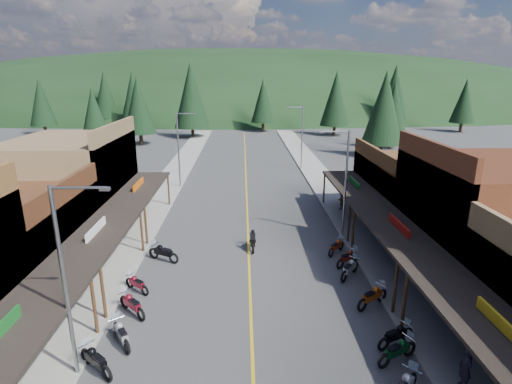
{
  "coord_description": "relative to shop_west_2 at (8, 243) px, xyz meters",
  "views": [
    {
      "loc": [
        -0.32,
        -19.66,
        11.71
      ],
      "look_at": [
        0.66,
        9.9,
        3.0
      ],
      "focal_mm": 28.0,
      "sensor_mm": 36.0,
      "label": 1
    }
  ],
  "objects": [
    {
      "name": "bike_east_10",
      "position": [
        19.7,
        3.34,
        -1.97
      ],
      "size": [
        1.79,
        1.92,
        1.13
      ],
      "primitive_type": null,
      "rotation": [
        0.0,
        0.0,
        -0.72
      ],
      "color": "#A72E0B",
      "rests_on": "ground"
    },
    {
      "name": "pine_10",
      "position": [
        -4.25,
        48.3,
        4.25
      ],
      "size": [
        5.38,
        5.38,
        11.6
      ],
      "color": "black",
      "rests_on": "ground"
    },
    {
      "name": "bike_west_7",
      "position": [
        7.76,
        -3.47,
        -1.9
      ],
      "size": [
        2.09,
        2.1,
        1.27
      ],
      "primitive_type": null,
      "rotation": [
        0.0,
        0.0,
        0.78
      ],
      "color": "maroon",
      "rests_on": "ground"
    },
    {
      "name": "bike_east_8",
      "position": [
        19.76,
        0.03,
        -1.9
      ],
      "size": [
        1.95,
        2.18,
        1.26
      ],
      "primitive_type": null,
      "rotation": [
        0.0,
        0.0,
        -0.68
      ],
      "color": "#97979C",
      "rests_on": "ground"
    },
    {
      "name": "streetlight_0",
      "position": [
        6.8,
        -7.7,
        1.93
      ],
      "size": [
        2.16,
        0.18,
        8.0
      ],
      "color": "gray",
      "rests_on": "ground"
    },
    {
      "name": "sidewalk_west",
      "position": [
        5.05,
        18.3,
        -2.46
      ],
      "size": [
        3.4,
        94.0,
        0.15
      ],
      "primitive_type": "cube",
      "color": "gray",
      "rests_on": "ground"
    },
    {
      "name": "pine_6",
      "position": [
        59.75,
        62.3,
        3.95
      ],
      "size": [
        5.04,
        5.04,
        11.0
      ],
      "color": "black",
      "rests_on": "ground"
    },
    {
      "name": "pedestrian_east_b",
      "position": [
        22.12,
        12.32,
        -1.53
      ],
      "size": [
        0.93,
        0.91,
        1.7
      ],
      "primitive_type": "imported",
      "rotation": [
        0.0,
        0.0,
        3.88
      ],
      "color": "brown",
      "rests_on": "sidewalk_east"
    },
    {
      "name": "pine_8",
      "position": [
        -8.25,
        38.3,
        3.44
      ],
      "size": [
        4.48,
        4.48,
        10.0
      ],
      "color": "black",
      "rests_on": "ground"
    },
    {
      "name": "bike_east_6",
      "position": [
        20.18,
        -6.32,
        -1.95
      ],
      "size": [
        2.12,
        1.51,
        1.16
      ],
      "primitive_type": null,
      "rotation": [
        0.0,
        0.0,
        -1.11
      ],
      "color": "black",
      "rests_on": "ground"
    },
    {
      "name": "pine_1",
      "position": [
        -10.25,
        68.3,
        4.7
      ],
      "size": [
        5.88,
        5.88,
        12.5
      ],
      "color": "black",
      "rests_on": "ground"
    },
    {
      "name": "pine_4",
      "position": [
        31.75,
        58.3,
        4.7
      ],
      "size": [
        5.88,
        5.88,
        12.5
      ],
      "color": "black",
      "rests_on": "ground"
    },
    {
      "name": "shop_west_3",
      "position": [
        -0.03,
        9.6,
        0.99
      ],
      "size": [
        10.9,
        10.2,
        8.2
      ],
      "color": "brown",
      "rests_on": "ground"
    },
    {
      "name": "shop_east_2",
      "position": [
        27.54,
        0.0,
        0.99
      ],
      "size": [
        10.9,
        9.0,
        8.2
      ],
      "color": "#562B19",
      "rests_on": "ground"
    },
    {
      "name": "bike_west_5",
      "position": [
        7.37,
        -7.57,
        -1.9
      ],
      "size": [
        2.15,
        2.01,
        1.26
      ],
      "primitive_type": null,
      "rotation": [
        0.0,
        0.0,
        0.85
      ],
      "color": "black",
      "rests_on": "ground"
    },
    {
      "name": "ground",
      "position": [
        13.75,
        -1.7,
        -2.53
      ],
      "size": [
        220.0,
        220.0,
        0.0
      ],
      "primitive_type": "plane",
      "color": "#38383A",
      "rests_on": "ground"
    },
    {
      "name": "centerline",
      "position": [
        13.75,
        18.3,
        -2.53
      ],
      "size": [
        0.15,
        90.0,
        0.01
      ],
      "primitive_type": "cube",
      "color": "gold",
      "rests_on": "ground"
    },
    {
      "name": "bike_east_7",
      "position": [
        20.13,
        -3.13,
        -1.9
      ],
      "size": [
        2.25,
        1.85,
        1.27
      ],
      "primitive_type": null,
      "rotation": [
        0.0,
        0.0,
        -0.98
      ],
      "color": "#B2480C",
      "rests_on": "ground"
    },
    {
      "name": "bike_west_6",
      "position": [
        7.9,
        -5.83,
        -1.92
      ],
      "size": [
        1.75,
        2.18,
        1.22
      ],
      "primitive_type": null,
      "rotation": [
        0.0,
        0.0,
        0.57
      ],
      "color": "#A1A2A7",
      "rests_on": "ground"
    },
    {
      "name": "pine_0",
      "position": [
        -26.25,
        60.3,
        3.95
      ],
      "size": [
        5.04,
        5.04,
        11.0
      ],
      "color": "black",
      "rests_on": "ground"
    },
    {
      "name": "streetlight_1",
      "position": [
        6.8,
        20.3,
        1.93
      ],
      "size": [
        2.16,
        0.18,
        8.0
      ],
      "color": "gray",
      "rests_on": "ground"
    },
    {
      "name": "shop_west_2",
      "position": [
        0.0,
        0.0,
        0.0
      ],
      "size": [
        10.9,
        9.0,
        6.2
      ],
      "color": "#3F2111",
      "rests_on": "ground"
    },
    {
      "name": "pine_3",
      "position": [
        17.75,
        64.3,
        3.95
      ],
      "size": [
        5.04,
        5.04,
        11.0
      ],
      "color": "black",
      "rests_on": "ground"
    },
    {
      "name": "bike_east_9",
      "position": [
        20.03,
        1.57,
        -1.94
      ],
      "size": [
        2.05,
        1.82,
        1.18
      ],
      "primitive_type": null,
      "rotation": [
        0.0,
        0.0,
        -0.91
      ],
      "color": "maroon",
      "rests_on": "ground"
    },
    {
      "name": "pine_5",
      "position": [
        47.75,
        70.3,
        5.46
      ],
      "size": [
        6.72,
        6.72,
        14.0
      ],
      "color": "black",
      "rests_on": "ground"
    },
    {
      "name": "shop_east_3",
      "position": [
        27.51,
        9.6,
        -0.0
      ],
      "size": [
        10.9,
        10.2,
        6.2
      ],
      "color": "#4C2D16",
      "rests_on": "ground"
    },
    {
      "name": "pine_11",
      "position": [
        33.75,
        36.3,
        4.65
      ],
      "size": [
        5.82,
        5.82,
        12.4
      ],
      "color": "black",
      "rests_on": "ground"
    },
    {
      "name": "bike_west_8",
      "position": [
        7.43,
        -1.24,
        -1.99
      ],
      "size": [
        1.89,
        1.71,
        1.1
      ],
      "primitive_type": null,
      "rotation": [
        0.0,
        0.0,
        0.88
      ],
      "color": "maroon",
      "rests_on": "ground"
    },
    {
      "name": "streetlight_2",
      "position": [
        20.71,
        6.3,
        1.93
      ],
      "size": [
        2.16,
        0.18,
        8.0
      ],
      "color": "gray",
      "rests_on": "ground"
    },
    {
      "name": "bike_east_5",
      "position": [
        19.86,
        -7.37,
        -1.92
      ],
      "size": [
        2.22,
        1.6,
        1.22
      ],
      "primitive_type": null,
      "rotation": [
        0.0,
        0.0,
        -1.1
      ],
      "color": "#0C3F19",
      "rests_on": "ground"
    },
    {
      "name": "pedestrian_east_a",
      "position": [
        21.81,
        -9.0,
        -1.51
      ],
      "size": [
        0.43,
        0.64,
        1.74
      ],
      "primitive_type": "imported",
      "rotation": [
        0.0,
        0.0,
        -1.59
      ],
      "color": "#241F2E",
      "rests_on": "sidewalk_east"
    },
    {
      "name": "sidewalk_east",
      "position": [
        22.45,
        18.3,
        -2.46
      ],
      "size": [
        3.4,
        94.0,
        0.15
      ],
      "primitive_type": "cube",
      "color": "gray",
      "rests_on": "ground"
    },
    {
      "name": "rider_on_bike",
      "position": [
        14.05,
        4.23,
        -1.91
      ],
      "size": [
        0.72,
        2.05,
        1.55
      ],
      "rotation": [
        0.0,
        0.0,
        0.02
      ],
      "color": "black",
      "rests_on": "ground"
    },
    {
      "name": "pine_9",
      "position": [
        37.75,
        43.3,
        3.85
      ],
      "size": [
        4.93,
        4.93,
        10.8
      ],
      "color": "black",
      "rests_on": "ground"
    },
    {
      "name": "streetlight_3",
      "position": [
        20.71,
        28.3,
        1.93
      ],
      "size": [
        2.16,
        0.18,
        8.0
      ],
      "color": "gray",
      "rests_on": "ground"
    },
    {
      "name": "ridge_hill",
      "position": [
        13.75,
        133.3,
        -2.53
      ],
      "size": [
        310.0,
        140.0,
        60.0
      ],
      "primitive_type": "ellipsoid",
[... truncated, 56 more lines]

